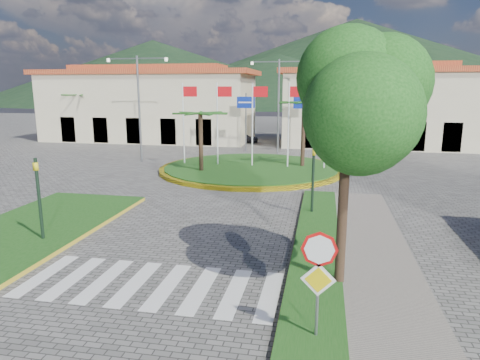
% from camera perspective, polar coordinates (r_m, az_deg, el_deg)
% --- Properties ---
extents(sidewalk_right, '(4.00, 28.00, 0.15)m').
position_cam_1_polar(sidewalk_right, '(10.54, 16.44, -20.28)').
color(sidewalk_right, gray).
rests_on(sidewalk_right, ground).
extents(verge_right, '(1.60, 28.00, 0.18)m').
position_cam_1_polar(verge_right, '(10.48, 9.48, -20.04)').
color(verge_right, '#1A4E16').
rests_on(verge_right, ground).
extents(median_left, '(5.00, 14.00, 0.18)m').
position_cam_1_polar(median_left, '(18.07, -29.03, -7.33)').
color(median_left, '#1A4E16').
rests_on(median_left, ground).
extents(crosswalk, '(8.00, 3.00, 0.01)m').
position_cam_1_polar(crosswalk, '(13.20, -12.16, -13.43)').
color(crosswalk, silver).
rests_on(crosswalk, ground).
extents(roundabout_island, '(12.70, 12.70, 6.00)m').
position_cam_1_polar(roundabout_island, '(29.80, 1.47, 1.58)').
color(roundabout_island, yellow).
rests_on(roundabout_island, ground).
extents(stop_sign, '(0.80, 0.11, 2.65)m').
position_cam_1_polar(stop_sign, '(9.65, 10.44, -11.60)').
color(stop_sign, slate).
rests_on(stop_sign, ground).
extents(deciduous_tree, '(3.60, 3.60, 6.80)m').
position_cam_1_polar(deciduous_tree, '(11.91, 14.22, 9.53)').
color(deciduous_tree, black).
rests_on(deciduous_tree, ground).
extents(traffic_light_left, '(0.15, 0.18, 3.20)m').
position_cam_1_polar(traffic_light_left, '(17.16, -25.27, -1.48)').
color(traffic_light_left, black).
rests_on(traffic_light_left, ground).
extents(traffic_light_right, '(0.15, 0.18, 3.20)m').
position_cam_1_polar(traffic_light_right, '(19.25, 9.73, 0.89)').
color(traffic_light_right, black).
rests_on(traffic_light_right, ground).
extents(traffic_light_far, '(0.18, 0.15, 3.20)m').
position_cam_1_polar(traffic_light_far, '(33.24, 16.46, 5.27)').
color(traffic_light_far, black).
rests_on(traffic_light_far, ground).
extents(direction_sign_west, '(1.60, 0.14, 5.20)m').
position_cam_1_polar(direction_sign_west, '(38.53, 0.79, 9.02)').
color(direction_sign_west, slate).
rests_on(direction_sign_west, ground).
extents(direction_sign_east, '(1.60, 0.14, 5.20)m').
position_cam_1_polar(direction_sign_east, '(37.96, 8.32, 8.85)').
color(direction_sign_east, slate).
rests_on(direction_sign_east, ground).
extents(street_lamp_centre, '(4.80, 0.16, 8.00)m').
position_cam_1_polar(street_lamp_centre, '(37.11, 5.16, 10.34)').
color(street_lamp_centre, slate).
rests_on(street_lamp_centre, ground).
extents(street_lamp_west, '(4.80, 0.16, 8.00)m').
position_cam_1_polar(street_lamp_west, '(33.88, -13.32, 9.90)').
color(street_lamp_west, slate).
rests_on(street_lamp_west, ground).
extents(building_left, '(23.32, 9.54, 8.05)m').
position_cam_1_polar(building_left, '(48.73, -11.90, 9.87)').
color(building_left, beige).
rests_on(building_left, ground).
extents(building_right, '(19.08, 9.54, 8.05)m').
position_cam_1_polar(building_right, '(45.21, 17.82, 9.39)').
color(building_right, beige).
rests_on(building_right, ground).
extents(hill_far_west, '(140.00, 140.00, 22.00)m').
position_cam_1_polar(hill_far_west, '(158.71, -11.42, 13.87)').
color(hill_far_west, black).
rests_on(hill_far_west, ground).
extents(hill_far_mid, '(180.00, 180.00, 30.00)m').
position_cam_1_polar(hill_far_mid, '(167.45, 15.06, 14.97)').
color(hill_far_mid, black).
rests_on(hill_far_mid, ground).
extents(hill_near_back, '(110.00, 110.00, 16.00)m').
position_cam_1_polar(hill_near_back, '(137.71, 5.02, 13.11)').
color(hill_near_back, black).
rests_on(hill_near_back, ground).
extents(white_van, '(4.43, 2.78, 1.14)m').
position_cam_1_polar(white_van, '(45.62, -3.56, 5.76)').
color(white_van, white).
rests_on(white_van, ground).
extents(car_dark_a, '(3.50, 1.87, 1.13)m').
position_cam_1_polar(car_dark_a, '(44.91, 0.31, 5.68)').
color(car_dark_a, black).
rests_on(car_dark_a, ground).
extents(car_dark_b, '(3.88, 1.79, 1.23)m').
position_cam_1_polar(car_dark_b, '(39.35, 15.23, 4.40)').
color(car_dark_b, black).
rests_on(car_dark_b, ground).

